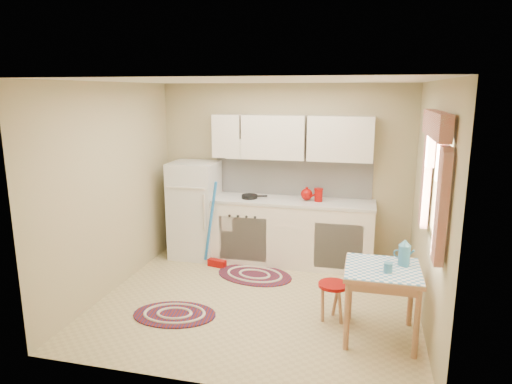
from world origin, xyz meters
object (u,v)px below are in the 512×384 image
at_px(fridge, 195,210).
at_px(base_cabinets, 291,233).
at_px(table, 381,303).
at_px(stool, 333,302).

relative_size(fridge, base_cabinets, 0.62).
bearing_deg(table, base_cabinets, 123.82).
height_order(base_cabinets, table, base_cabinets).
xyz_separation_m(fridge, table, (2.60, -1.72, -0.34)).
xyz_separation_m(fridge, base_cabinets, (1.42, 0.05, -0.26)).
distance_m(base_cabinets, stool, 1.72).
relative_size(table, stool, 1.71).
bearing_deg(base_cabinets, table, -56.18).
distance_m(fridge, table, 3.14).
bearing_deg(table, stool, 155.10).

